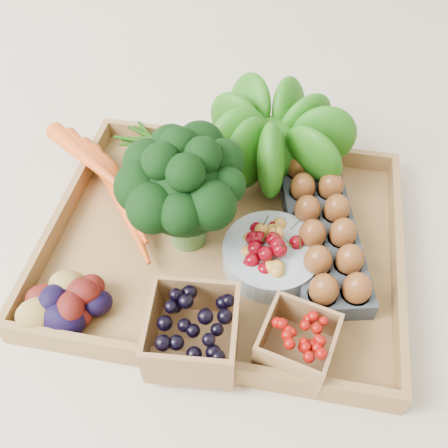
% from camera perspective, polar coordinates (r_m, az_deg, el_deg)
% --- Properties ---
extents(ground, '(4.00, 4.00, 0.00)m').
position_cam_1_polar(ground, '(0.82, -0.00, -2.69)').
color(ground, beige).
rests_on(ground, ground).
extents(tray, '(0.55, 0.45, 0.01)m').
position_cam_1_polar(tray, '(0.81, -0.00, -2.37)').
color(tray, olive).
rests_on(tray, ground).
extents(carrots, '(0.23, 0.17, 0.06)m').
position_cam_1_polar(carrots, '(0.86, -12.08, 3.81)').
color(carrots, '#DC4F16').
rests_on(carrots, tray).
extents(lettuce, '(0.17, 0.17, 0.17)m').
position_cam_1_polar(lettuce, '(0.87, 5.66, 10.44)').
color(lettuce, '#14580D').
rests_on(lettuce, tray).
extents(broccoli, '(0.19, 0.19, 0.15)m').
position_cam_1_polar(broccoli, '(0.76, -4.33, 1.78)').
color(broccoli, black).
rests_on(broccoli, tray).
extents(cherry_bowl, '(0.15, 0.15, 0.04)m').
position_cam_1_polar(cherry_bowl, '(0.77, 5.42, -3.62)').
color(cherry_bowl, '#8C9EA5').
rests_on(cherry_bowl, tray).
extents(egg_carton, '(0.17, 0.31, 0.03)m').
position_cam_1_polar(egg_carton, '(0.81, 11.11, -1.05)').
color(egg_carton, '#353C44').
rests_on(egg_carton, tray).
extents(potatoes, '(0.13, 0.13, 0.08)m').
position_cam_1_polar(potatoes, '(0.74, -17.42, -7.73)').
color(potatoes, '#440D0A').
rests_on(potatoes, tray).
extents(punnet_blackberry, '(0.13, 0.13, 0.08)m').
position_cam_1_polar(punnet_blackberry, '(0.67, -3.59, -12.18)').
color(punnet_blackberry, black).
rests_on(punnet_blackberry, tray).
extents(punnet_raspberry, '(0.11, 0.11, 0.06)m').
position_cam_1_polar(punnet_raspberry, '(0.68, 8.36, -13.21)').
color(punnet_raspberry, '#7C0905').
rests_on(punnet_raspberry, tray).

